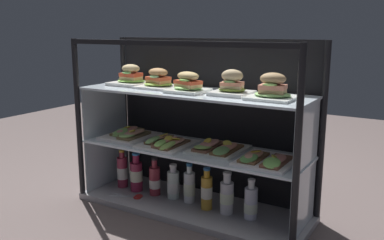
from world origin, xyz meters
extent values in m
cube|color=#60524F|center=(0.00, 0.00, -0.01)|extent=(6.00, 6.00, 0.02)
cube|color=#9F9CA1|center=(0.00, 0.00, 0.02)|extent=(1.27, 0.42, 0.03)
cylinder|color=black|center=(-0.62, -0.20, 0.45)|extent=(0.03, 0.03, 0.91)
cylinder|color=black|center=(0.62, -0.20, 0.45)|extent=(0.03, 0.03, 0.91)
cylinder|color=black|center=(-0.62, 0.20, 0.45)|extent=(0.03, 0.03, 0.91)
cylinder|color=black|center=(0.62, 0.20, 0.45)|extent=(0.03, 0.03, 0.91)
cube|color=black|center=(0.00, -0.20, 0.89)|extent=(1.24, 0.02, 0.02)
cube|color=black|center=(0.00, 0.21, 0.47)|extent=(1.21, 0.01, 0.88)
cube|color=silver|center=(-0.60, 0.00, 0.18)|extent=(0.01, 0.36, 0.30)
cube|color=silver|center=(0.60, 0.00, 0.18)|extent=(0.01, 0.36, 0.30)
cube|color=silver|center=(0.00, 0.00, 0.34)|extent=(1.22, 0.38, 0.01)
cube|color=silver|center=(-0.60, 0.00, 0.49)|extent=(0.01, 0.36, 0.29)
cube|color=silver|center=(0.60, 0.00, 0.49)|extent=(0.01, 0.36, 0.29)
cube|color=silver|center=(0.00, 0.00, 0.64)|extent=(1.22, 0.38, 0.01)
cube|color=white|center=(-0.43, 0.04, 0.66)|extent=(0.21, 0.21, 0.02)
ellipsoid|color=#81C449|center=(-0.43, 0.04, 0.67)|extent=(0.16, 0.14, 0.01)
cube|color=#E1C282|center=(-0.43, 0.04, 0.68)|extent=(0.11, 0.08, 0.02)
cube|color=#CE452A|center=(-0.43, 0.04, 0.70)|extent=(0.11, 0.09, 0.02)
ellipsoid|color=#7BC363|center=(-0.43, 0.00, 0.72)|extent=(0.06, 0.03, 0.02)
ellipsoid|color=tan|center=(-0.43, 0.04, 0.74)|extent=(0.11, 0.09, 0.05)
cube|color=white|center=(-0.23, 0.02, 0.65)|extent=(0.20, 0.20, 0.01)
ellipsoid|color=#7EA83A|center=(-0.23, 0.02, 0.67)|extent=(0.16, 0.14, 0.02)
cube|color=tan|center=(-0.23, 0.02, 0.68)|extent=(0.13, 0.10, 0.02)
cube|color=#CB4E2B|center=(-0.23, 0.02, 0.70)|extent=(0.14, 0.11, 0.02)
ellipsoid|color=#8BBC75|center=(-0.23, -0.02, 0.71)|extent=(0.08, 0.04, 0.02)
ellipsoid|color=#AC7B47|center=(-0.23, 0.02, 0.73)|extent=(0.14, 0.11, 0.05)
cube|color=white|center=(0.00, -0.04, 0.65)|extent=(0.18, 0.18, 0.02)
ellipsoid|color=#93D56C|center=(0.00, -0.04, 0.67)|extent=(0.15, 0.13, 0.02)
cube|color=#DDB971|center=(0.00, -0.04, 0.68)|extent=(0.15, 0.12, 0.02)
cube|color=#CC4828|center=(0.00, -0.04, 0.70)|extent=(0.15, 0.12, 0.02)
ellipsoid|color=#8CCB54|center=(0.00, -0.07, 0.71)|extent=(0.08, 0.05, 0.02)
ellipsoid|color=tan|center=(0.00, -0.04, 0.73)|extent=(0.15, 0.12, 0.04)
cube|color=white|center=(0.23, 0.00, 0.66)|extent=(0.18, 0.18, 0.02)
ellipsoid|color=olive|center=(0.23, 0.00, 0.67)|extent=(0.13, 0.11, 0.02)
cube|color=#D6B785|center=(0.23, 0.00, 0.68)|extent=(0.11, 0.09, 0.02)
cube|color=tan|center=(0.23, 0.00, 0.70)|extent=(0.11, 0.09, 0.02)
ellipsoid|color=#729950|center=(0.23, -0.03, 0.71)|extent=(0.06, 0.04, 0.02)
ellipsoid|color=tan|center=(0.23, 0.00, 0.74)|extent=(0.12, 0.09, 0.06)
cube|color=white|center=(0.44, -0.02, 0.65)|extent=(0.21, 0.21, 0.01)
ellipsoid|color=#82BA65|center=(0.44, -0.02, 0.67)|extent=(0.17, 0.14, 0.02)
cube|color=tan|center=(0.44, -0.02, 0.68)|extent=(0.12, 0.10, 0.02)
cube|color=tan|center=(0.44, -0.02, 0.70)|extent=(0.13, 0.10, 0.02)
ellipsoid|color=#90C55D|center=(0.44, -0.05, 0.72)|extent=(0.07, 0.04, 0.02)
ellipsoid|color=#9F7E54|center=(0.44, -0.02, 0.74)|extent=(0.13, 0.10, 0.06)
cube|color=white|center=(-0.41, -0.01, 0.36)|extent=(0.25, 0.29, 0.02)
cube|color=brown|center=(-0.46, 0.02, 0.37)|extent=(0.09, 0.21, 0.01)
ellipsoid|color=#92CC69|center=(-0.46, -0.04, 0.38)|extent=(0.08, 0.11, 0.04)
ellipsoid|color=pink|center=(-0.46, 0.02, 0.39)|extent=(0.07, 0.17, 0.02)
cylinder|color=yellow|center=(-0.45, 0.02, 0.40)|extent=(0.05, 0.05, 0.02)
cube|color=brown|center=(-0.37, -0.02, 0.37)|extent=(0.09, 0.21, 0.01)
ellipsoid|color=#89B663|center=(-0.37, -0.08, 0.38)|extent=(0.09, 0.11, 0.02)
ellipsoid|color=#E4A98C|center=(-0.37, -0.02, 0.39)|extent=(0.07, 0.16, 0.02)
cylinder|color=#F0DD48|center=(-0.36, -0.05, 0.40)|extent=(0.04, 0.05, 0.02)
cube|color=white|center=(-0.14, -0.03, 0.35)|extent=(0.25, 0.29, 0.01)
cube|color=brown|center=(-0.20, -0.01, 0.37)|extent=(0.06, 0.20, 0.01)
ellipsoid|color=#8CC16B|center=(-0.20, -0.08, 0.38)|extent=(0.06, 0.11, 0.03)
ellipsoid|color=#E3A482|center=(-0.20, -0.01, 0.38)|extent=(0.05, 0.16, 0.01)
cylinder|color=yellow|center=(-0.19, 0.01, 0.39)|extent=(0.05, 0.05, 0.02)
cube|color=brown|center=(-0.13, -0.04, 0.37)|extent=(0.06, 0.22, 0.01)
ellipsoid|color=#8ACB5A|center=(-0.13, -0.11, 0.38)|extent=(0.08, 0.12, 0.02)
ellipsoid|color=#F0927C|center=(-0.13, -0.04, 0.38)|extent=(0.05, 0.17, 0.01)
cylinder|color=yellow|center=(-0.12, -0.04, 0.39)|extent=(0.05, 0.05, 0.02)
cube|color=brown|center=(-0.08, -0.05, 0.37)|extent=(0.06, 0.22, 0.01)
ellipsoid|color=#91B954|center=(-0.08, -0.12, 0.38)|extent=(0.07, 0.12, 0.04)
ellipsoid|color=#E0A089|center=(-0.08, -0.05, 0.38)|extent=(0.05, 0.18, 0.02)
cylinder|color=yellow|center=(-0.08, -0.03, 0.39)|extent=(0.06, 0.06, 0.03)
cube|color=white|center=(0.14, 0.03, 0.35)|extent=(0.25, 0.29, 0.01)
cube|color=brown|center=(0.10, 0.01, 0.37)|extent=(0.09, 0.22, 0.01)
ellipsoid|color=#A1CF64|center=(0.10, -0.05, 0.38)|extent=(0.09, 0.12, 0.03)
ellipsoid|color=#F0A28C|center=(0.10, 0.01, 0.38)|extent=(0.07, 0.18, 0.02)
cylinder|color=yellow|center=(0.09, 0.01, 0.39)|extent=(0.06, 0.06, 0.03)
cube|color=brown|center=(0.20, 0.01, 0.37)|extent=(0.09, 0.22, 0.01)
ellipsoid|color=#7BB463|center=(0.20, -0.06, 0.38)|extent=(0.09, 0.12, 0.03)
ellipsoid|color=#E1947A|center=(0.20, 0.01, 0.38)|extent=(0.07, 0.18, 0.02)
cylinder|color=#EBDB48|center=(0.19, 0.03, 0.39)|extent=(0.06, 0.06, 0.02)
cube|color=white|center=(0.43, -0.02, 0.35)|extent=(0.25, 0.29, 0.01)
cube|color=brown|center=(0.37, -0.04, 0.37)|extent=(0.09, 0.19, 0.01)
ellipsoid|color=#589647|center=(0.37, -0.10, 0.38)|extent=(0.10, 0.11, 0.03)
ellipsoid|color=#E4A487|center=(0.37, -0.04, 0.38)|extent=(0.07, 0.15, 0.02)
cylinder|color=yellow|center=(0.37, -0.03, 0.39)|extent=(0.07, 0.07, 0.02)
cube|color=brown|center=(0.48, -0.05, 0.37)|extent=(0.09, 0.21, 0.01)
ellipsoid|color=#83CB5E|center=(0.48, -0.11, 0.38)|extent=(0.10, 0.12, 0.04)
ellipsoid|color=#EB9586|center=(0.48, -0.05, 0.38)|extent=(0.07, 0.17, 0.01)
cylinder|color=yellow|center=(0.48, -0.05, 0.39)|extent=(0.05, 0.05, 0.03)
cylinder|color=#9B2B45|center=(-0.49, 0.00, 0.12)|extent=(0.06, 0.06, 0.18)
cylinder|color=silver|center=(-0.49, 0.00, 0.12)|extent=(0.06, 0.06, 0.07)
cylinder|color=#A22C3F|center=(-0.49, 0.00, 0.23)|extent=(0.03, 0.03, 0.03)
cylinder|color=gold|center=(-0.49, 0.00, 0.25)|extent=(0.03, 0.03, 0.01)
cylinder|color=#992545|center=(-0.38, -0.01, 0.12)|extent=(0.07, 0.07, 0.17)
cylinder|color=#EEEECC|center=(-0.38, -0.01, 0.13)|extent=(0.07, 0.07, 0.07)
cylinder|color=maroon|center=(-0.38, -0.01, 0.23)|extent=(0.04, 0.04, 0.05)
cylinder|color=#2873B8|center=(-0.38, -0.01, 0.26)|extent=(0.04, 0.04, 0.01)
cylinder|color=maroon|center=(-0.25, 0.00, 0.11)|extent=(0.06, 0.06, 0.16)
cylinder|color=silver|center=(-0.25, 0.00, 0.10)|extent=(0.06, 0.06, 0.05)
cylinder|color=#A1283A|center=(-0.25, 0.00, 0.22)|extent=(0.03, 0.03, 0.04)
cylinder|color=black|center=(-0.25, 0.00, 0.25)|extent=(0.03, 0.03, 0.01)
cylinder|color=white|center=(-0.13, 0.02, 0.11)|extent=(0.07, 0.07, 0.15)
cylinder|color=silver|center=(-0.13, 0.02, 0.10)|extent=(0.07, 0.07, 0.06)
cylinder|color=white|center=(-0.13, 0.02, 0.20)|extent=(0.04, 0.04, 0.03)
cylinder|color=silver|center=(-0.13, 0.02, 0.22)|extent=(0.04, 0.04, 0.01)
cylinder|color=white|center=(-0.03, 0.02, 0.12)|extent=(0.06, 0.06, 0.17)
cylinder|color=silver|center=(-0.03, 0.02, 0.11)|extent=(0.06, 0.06, 0.07)
cylinder|color=white|center=(-0.03, 0.02, 0.22)|extent=(0.03, 0.03, 0.04)
cylinder|color=#276DAD|center=(-0.03, 0.02, 0.25)|extent=(0.03, 0.03, 0.01)
cylinder|color=gold|center=(0.10, -0.02, 0.12)|extent=(0.06, 0.06, 0.17)
cylinder|color=white|center=(0.10, -0.02, 0.13)|extent=(0.06, 0.06, 0.06)
cylinder|color=gold|center=(0.10, -0.02, 0.23)|extent=(0.03, 0.03, 0.04)
cylinder|color=#306BAF|center=(0.10, -0.02, 0.25)|extent=(0.04, 0.04, 0.01)
cylinder|color=silver|center=(0.21, -0.01, 0.11)|extent=(0.07, 0.07, 0.16)
cylinder|color=silver|center=(0.21, -0.01, 0.12)|extent=(0.07, 0.07, 0.06)
cylinder|color=white|center=(0.21, -0.01, 0.22)|extent=(0.04, 0.04, 0.04)
cylinder|color=white|center=(0.21, -0.01, 0.25)|extent=(0.04, 0.04, 0.01)
cylinder|color=silver|center=(0.34, 0.00, 0.11)|extent=(0.07, 0.07, 0.16)
cylinder|color=silver|center=(0.34, 0.00, 0.09)|extent=(0.07, 0.07, 0.05)
cylinder|color=silver|center=(0.34, 0.00, 0.21)|extent=(0.03, 0.03, 0.04)
cylinder|color=white|center=(0.34, 0.00, 0.23)|extent=(0.04, 0.04, 0.01)
cube|color=silver|center=(-0.40, -0.12, 0.04)|extent=(0.12, 0.07, 0.00)
torus|color=red|center=(-0.31, -0.08, 0.04)|extent=(0.06, 0.06, 0.01)
cube|color=silver|center=(-0.40, -0.11, 0.04)|extent=(0.13, 0.02, 0.00)
torus|color=red|center=(-0.30, -0.10, 0.04)|extent=(0.05, 0.05, 0.01)
cylinder|color=silver|center=(-0.36, -0.10, 0.04)|extent=(0.01, 0.01, 0.01)
camera|label=1|loc=(1.10, -1.81, 0.96)|focal=39.15mm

